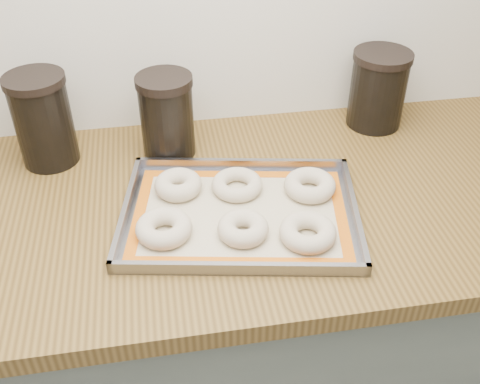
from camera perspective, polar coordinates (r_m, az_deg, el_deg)
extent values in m
cube|color=#60685C|center=(1.50, -1.65, -14.96)|extent=(3.00, 0.65, 0.86)
cube|color=brown|center=(1.17, -2.04, -1.41)|extent=(3.06, 0.68, 0.04)
cube|color=gray|center=(1.11, 0.00, -2.37)|extent=(0.51, 0.41, 0.00)
cube|color=gray|center=(1.23, 0.10, 2.85)|extent=(0.45, 0.09, 0.02)
cube|color=gray|center=(0.99, -0.13, -7.78)|extent=(0.45, 0.09, 0.02)
cube|color=gray|center=(1.13, -11.50, -1.74)|extent=(0.07, 0.33, 0.02)
cube|color=gray|center=(1.12, 11.55, -1.93)|extent=(0.07, 0.33, 0.02)
cube|color=#C6B793|center=(1.11, 0.00, -2.26)|extent=(0.47, 0.36, 0.00)
cube|color=#CC5E0D|center=(1.22, 0.09, 1.82)|extent=(0.42, 0.10, 0.00)
cube|color=#CC5E0D|center=(1.01, -0.10, -7.07)|extent=(0.42, 0.10, 0.00)
cube|color=#CC5E0D|center=(1.13, -10.15, -2.09)|extent=(0.07, 0.25, 0.00)
cube|color=#CC5E0D|center=(1.13, 10.19, -2.27)|extent=(0.07, 0.25, 0.00)
torus|color=beige|center=(1.06, -7.74, -3.66)|extent=(0.12, 0.12, 0.04)
torus|color=beige|center=(1.05, 0.31, -3.71)|extent=(0.10, 0.10, 0.04)
torus|color=beige|center=(1.05, 6.89, -4.09)|extent=(0.14, 0.14, 0.03)
torus|color=beige|center=(1.16, -6.30, 0.74)|extent=(0.10, 0.10, 0.04)
torus|color=beige|center=(1.16, -0.30, 0.76)|extent=(0.11, 0.11, 0.03)
torus|color=beige|center=(1.17, 7.11, 0.68)|extent=(0.14, 0.14, 0.04)
cylinder|color=black|center=(1.29, -19.29, 6.60)|extent=(0.12, 0.12, 0.19)
cylinder|color=black|center=(1.25, -20.26, 10.63)|extent=(0.13, 0.13, 0.02)
cylinder|color=black|center=(1.26, -7.41, 7.25)|extent=(0.12, 0.12, 0.17)
cylinder|color=black|center=(1.22, -7.76, 11.11)|extent=(0.12, 0.12, 0.02)
cylinder|color=black|center=(1.41, 13.78, 9.80)|extent=(0.13, 0.13, 0.17)
cylinder|color=black|center=(1.37, 14.36, 13.23)|extent=(0.14, 0.14, 0.02)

